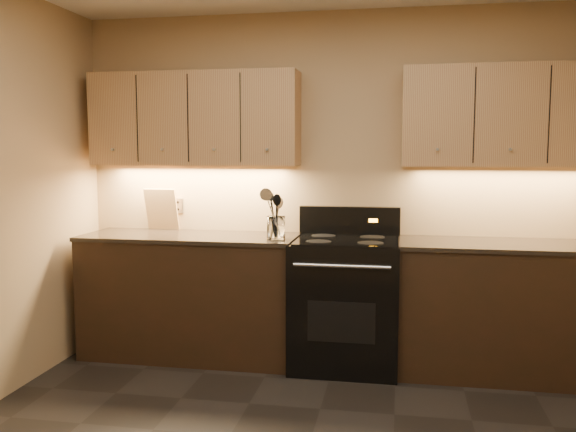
# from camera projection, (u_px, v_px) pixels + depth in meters

# --- Properties ---
(wall_back) EXTENTS (4.00, 0.04, 2.60)m
(wall_back) POSITION_uv_depth(u_px,v_px,m) (340.00, 185.00, 4.65)
(wall_back) COLOR tan
(wall_back) RESTS_ON ground
(counter_left) EXTENTS (1.62, 0.62, 0.93)m
(counter_left) POSITION_uv_depth(u_px,v_px,m) (191.00, 295.00, 4.64)
(counter_left) COLOR black
(counter_left) RESTS_ON ground
(counter_right) EXTENTS (1.46, 0.62, 0.93)m
(counter_right) POSITION_uv_depth(u_px,v_px,m) (504.00, 309.00, 4.23)
(counter_right) COLOR black
(counter_right) RESTS_ON ground
(stove) EXTENTS (0.76, 0.68, 1.14)m
(stove) POSITION_uv_depth(u_px,v_px,m) (346.00, 301.00, 4.41)
(stove) COLOR black
(stove) RESTS_ON ground
(upper_cab_left) EXTENTS (1.60, 0.30, 0.70)m
(upper_cab_left) POSITION_uv_depth(u_px,v_px,m) (195.00, 119.00, 4.64)
(upper_cab_left) COLOR tan
(upper_cab_left) RESTS_ON wall_back
(upper_cab_right) EXTENTS (1.44, 0.30, 0.70)m
(upper_cab_right) POSITION_uv_depth(u_px,v_px,m) (508.00, 116.00, 4.23)
(upper_cab_right) COLOR tan
(upper_cab_right) RESTS_ON wall_back
(outlet_plate) EXTENTS (0.08, 0.01, 0.12)m
(outlet_plate) POSITION_uv_depth(u_px,v_px,m) (178.00, 206.00, 4.89)
(outlet_plate) COLOR #B2B5BA
(outlet_plate) RESTS_ON wall_back
(utensil_crock) EXTENTS (0.16, 0.16, 0.17)m
(utensil_crock) POSITION_uv_depth(u_px,v_px,m) (276.00, 228.00, 4.38)
(utensil_crock) COLOR white
(utensil_crock) RESTS_ON counter_left
(cutting_board) EXTENTS (0.27, 0.12, 0.33)m
(cutting_board) POSITION_uv_depth(u_px,v_px,m) (162.00, 209.00, 4.87)
(cutting_board) COLOR tan
(cutting_board) RESTS_ON counter_left
(wooden_spoon) EXTENTS (0.11, 0.14, 0.29)m
(wooden_spoon) POSITION_uv_depth(u_px,v_px,m) (272.00, 217.00, 4.37)
(wooden_spoon) COLOR tan
(wooden_spoon) RESTS_ON utensil_crock
(black_spoon) EXTENTS (0.09, 0.15, 0.32)m
(black_spoon) POSITION_uv_depth(u_px,v_px,m) (276.00, 215.00, 4.39)
(black_spoon) COLOR black
(black_spoon) RESTS_ON utensil_crock
(black_turner) EXTENTS (0.15, 0.17, 0.35)m
(black_turner) POSITION_uv_depth(u_px,v_px,m) (276.00, 214.00, 4.35)
(black_turner) COLOR black
(black_turner) RESTS_ON utensil_crock
(steel_skimmer) EXTENTS (0.20, 0.13, 0.36)m
(steel_skimmer) POSITION_uv_depth(u_px,v_px,m) (281.00, 213.00, 4.34)
(steel_skimmer) COLOR silver
(steel_skimmer) RESTS_ON utensil_crock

